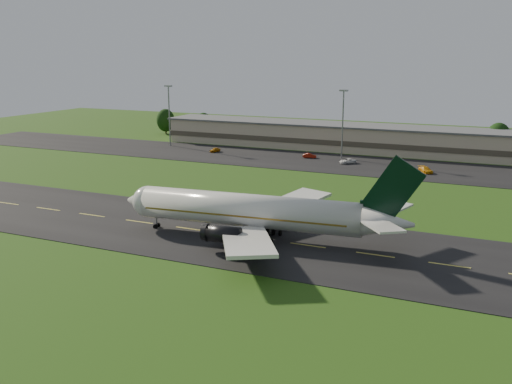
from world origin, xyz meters
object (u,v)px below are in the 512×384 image
at_px(service_vehicle_b, 309,156).
at_px(service_vehicle_c, 348,161).
at_px(airliner, 254,212).
at_px(light_mast_centre, 343,116).
at_px(terminal, 360,138).
at_px(service_vehicle_a, 215,150).
at_px(light_mast_west, 169,108).
at_px(service_vehicle_d, 426,170).

xyz_separation_m(service_vehicle_b, service_vehicle_c, (12.82, -4.06, 0.01)).
distance_m(airliner, light_mast_centre, 80.65).
xyz_separation_m(airliner, light_mast_centre, (-7.29, 79.92, 8.08)).
bearing_deg(terminal, airliner, -86.49).
bearing_deg(service_vehicle_b, service_vehicle_a, 81.18).
xyz_separation_m(light_mast_west, service_vehicle_c, (63.91, -7.40, -11.95)).
height_order(light_mast_west, service_vehicle_c, light_mast_west).
distance_m(airliner, light_mast_west, 104.78).
bearing_deg(service_vehicle_c, airliner, -44.62).
xyz_separation_m(light_mast_west, service_vehicle_b, (51.09, -3.35, -11.97)).
xyz_separation_m(terminal, light_mast_west, (-61.40, -16.18, 8.75)).
xyz_separation_m(airliner, service_vehicle_d, (18.76, 68.15, -3.80)).
bearing_deg(service_vehicle_a, light_mast_west, 176.95).
bearing_deg(service_vehicle_a, service_vehicle_c, 9.92).
bearing_deg(service_vehicle_c, terminal, 138.78).
distance_m(airliner, service_vehicle_c, 72.70).
distance_m(light_mast_centre, service_vehicle_a, 41.95).
bearing_deg(service_vehicle_c, light_mast_west, -143.90).
relative_size(airliner, light_mast_west, 2.52).
distance_m(light_mast_west, service_vehicle_c, 65.44).
height_order(light_mast_centre, service_vehicle_b, light_mast_centre).
height_order(light_mast_west, service_vehicle_d, light_mast_west).
relative_size(light_mast_west, service_vehicle_a, 5.00).
xyz_separation_m(light_mast_west, service_vehicle_a, (20.17, -5.55, -11.94)).
height_order(light_mast_centre, service_vehicle_a, light_mast_centre).
height_order(service_vehicle_a, service_vehicle_b, service_vehicle_a).
xyz_separation_m(terminal, service_vehicle_a, (-41.23, -21.74, -3.20)).
height_order(airliner, light_mast_west, light_mast_west).
height_order(light_mast_west, light_mast_centre, same).
distance_m(light_mast_west, service_vehicle_d, 87.66).
distance_m(airliner, service_vehicle_d, 70.79).
relative_size(light_mast_west, service_vehicle_b, 5.00).
bearing_deg(light_mast_centre, service_vehicle_b, -159.41).
distance_m(terminal, service_vehicle_a, 46.72).
height_order(airliner, service_vehicle_d, airliner).
distance_m(terminal, light_mast_centre, 18.45).
relative_size(service_vehicle_c, service_vehicle_d, 0.94).
relative_size(light_mast_centre, service_vehicle_d, 3.89).
xyz_separation_m(light_mast_centre, service_vehicle_d, (26.05, -11.77, -11.88)).
bearing_deg(service_vehicle_d, service_vehicle_c, 133.51).
xyz_separation_m(light_mast_centre, service_vehicle_b, (-8.91, -3.35, -11.97)).
relative_size(light_mast_centre, service_vehicle_b, 5.00).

